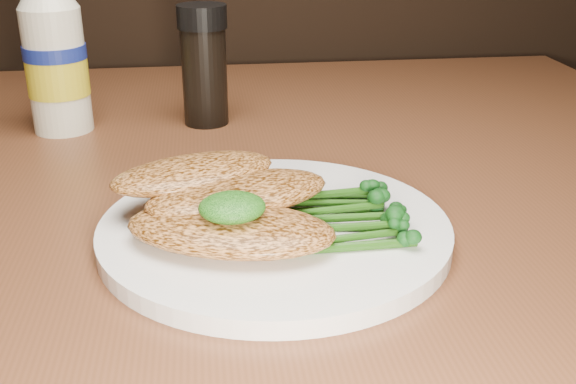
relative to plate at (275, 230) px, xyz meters
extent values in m
cylinder|color=white|center=(0.00, 0.00, 0.00)|extent=(0.26, 0.26, 0.01)
ellipsoid|color=#C67E3F|center=(-0.03, -0.03, 0.02)|extent=(0.16, 0.12, 0.02)
ellipsoid|color=#C67E3F|center=(-0.03, 0.01, 0.03)|extent=(0.16, 0.11, 0.02)
ellipsoid|color=#C67E3F|center=(-0.06, 0.04, 0.03)|extent=(0.14, 0.11, 0.02)
ellipsoid|color=black|center=(-0.03, -0.03, 0.04)|extent=(0.05, 0.04, 0.02)
camera|label=1|loc=(-0.05, -0.46, 0.23)|focal=43.15mm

